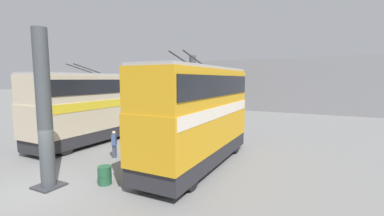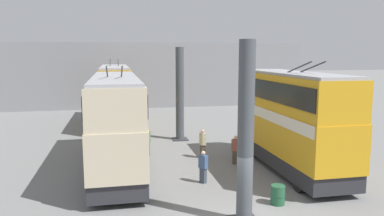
% 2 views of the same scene
% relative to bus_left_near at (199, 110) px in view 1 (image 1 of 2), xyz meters
% --- Properties ---
extents(ground_plane, '(240.00, 240.00, 0.00)m').
position_rel_bus_left_near_xyz_m(ground_plane, '(-5.67, 4.53, -2.98)').
color(ground_plane, slate).
extents(depot_back_wall, '(0.50, 36.00, 7.45)m').
position_rel_bus_left_near_xyz_m(depot_back_wall, '(25.25, 4.53, 0.75)').
color(depot_back_wall, gray).
rests_on(depot_back_wall, ground_plane).
extents(support_column_near, '(1.06, 1.06, 6.66)m').
position_rel_bus_left_near_xyz_m(support_column_near, '(-5.40, 4.53, 0.23)').
color(support_column_near, '#42474C').
rests_on(support_column_near, ground_plane).
extents(support_column_far, '(1.06, 1.06, 6.66)m').
position_rel_bus_left_near_xyz_m(support_column_far, '(8.36, 4.53, 0.23)').
color(support_column_far, '#42474C').
rests_on(support_column_far, ground_plane).
extents(bus_left_near, '(9.09, 2.54, 5.84)m').
position_rel_bus_left_near_xyz_m(bus_left_near, '(0.00, 0.00, 0.00)').
color(bus_left_near, black).
rests_on(bus_left_near, ground_plane).
extents(bus_right_mid, '(11.19, 2.54, 5.62)m').
position_rel_bus_left_near_xyz_m(bus_right_mid, '(2.05, 9.06, -0.13)').
color(bus_right_mid, black).
rests_on(bus_right_mid, ground_plane).
extents(bus_right_far, '(11.33, 2.54, 5.74)m').
position_rel_bus_left_near_xyz_m(bus_right_far, '(15.39, 9.06, -0.06)').
color(bus_right_far, black).
rests_on(bus_right_far, ground_plane).
extents(person_aisle_midway, '(0.47, 0.34, 1.73)m').
position_rel_bus_left_near_xyz_m(person_aisle_midway, '(3.30, 4.05, -2.06)').
color(person_aisle_midway, '#473D33').
rests_on(person_aisle_midway, ground_plane).
extents(person_aisle_foreground, '(0.48, 0.43, 1.58)m').
position_rel_bus_left_near_xyz_m(person_aisle_foreground, '(-0.96, 5.03, -2.15)').
color(person_aisle_foreground, '#384251').
rests_on(person_aisle_foreground, ground_plane).
extents(person_by_left_row, '(0.43, 0.48, 1.64)m').
position_rel_bus_left_near_xyz_m(person_by_left_row, '(1.70, 2.53, -2.11)').
color(person_by_left_row, '#473D33').
rests_on(person_by_left_row, ground_plane).
extents(person_by_right_row, '(0.47, 0.46, 1.79)m').
position_rel_bus_left_near_xyz_m(person_by_right_row, '(4.38, 7.27, -2.02)').
color(person_by_right_row, '#384251').
rests_on(person_by_right_row, ground_plane).
extents(oil_drum, '(0.61, 0.61, 0.81)m').
position_rel_bus_left_near_xyz_m(oil_drum, '(-4.10, 2.61, -2.57)').
color(oil_drum, '#235638').
rests_on(oil_drum, ground_plane).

